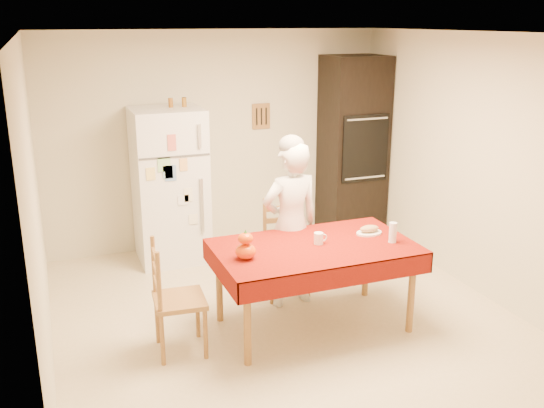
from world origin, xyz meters
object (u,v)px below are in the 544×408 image
chair_left (171,295)px  wine_glass (393,232)px  chair_far (285,244)px  oven_cabinet (353,148)px  refrigerator (170,186)px  bread_plate (369,233)px  pumpkin_lower (246,251)px  dining_table (314,253)px  seated_woman (291,225)px  coffee_mug (319,238)px

chair_left → wine_glass: (1.90, -0.18, 0.34)m
chair_far → oven_cabinet: bearing=51.9°
refrigerator → bread_plate: (1.40, -1.94, -0.08)m
oven_cabinet → chair_left: bearing=-142.7°
oven_cabinet → pumpkin_lower: bearing=-134.4°
chair_left → pumpkin_lower: bearing=-93.8°
dining_table → bread_plate: bearing=8.4°
seated_woman → bread_plate: 0.72m
dining_table → coffee_mug: 0.13m
chair_left → seated_woman: (1.23, 0.49, 0.28)m
pumpkin_lower → wine_glass: wine_glass is taller
wine_glass → chair_left: bearing=174.6°
chair_far → bread_plate: 0.89m
oven_cabinet → dining_table: (-1.46, -2.07, -0.41)m
coffee_mug → pumpkin_lower: size_ratio=0.59×
refrigerator → dining_table: size_ratio=1.00×
chair_left → seated_woman: size_ratio=0.61×
oven_cabinet → dining_table: oven_cabinet is taller
dining_table → bread_plate: 0.59m
refrigerator → chair_far: 1.58m
pumpkin_lower → bread_plate: bearing=7.4°
refrigerator → dining_table: refrigerator is taller
refrigerator → oven_cabinet: oven_cabinet is taller
oven_cabinet → chair_left: size_ratio=2.32×
oven_cabinet → bread_plate: bearing=-114.0°
chair_left → refrigerator: bearing=-7.6°
oven_cabinet → chair_left: 3.45m
wine_glass → dining_table: bearing=165.8°
refrigerator → bread_plate: size_ratio=7.08×
oven_cabinet → pumpkin_lower: 3.01m
chair_far → chair_left: size_ratio=1.00×
chair_far → seated_woman: bearing=-90.5°
refrigerator → chair_left: (-0.42, -2.01, -0.34)m
refrigerator → seated_woman: size_ratio=1.08×
dining_table → wine_glass: size_ratio=9.66×
dining_table → pumpkin_lower: size_ratio=10.11×
dining_table → refrigerator: bearing=112.0°
dining_table → pumpkin_lower: bearing=-173.4°
chair_left → oven_cabinet: bearing=-48.4°
chair_far → wine_glass: size_ratio=5.40×
refrigerator → coffee_mug: bearing=-66.6°
refrigerator → dining_table: (0.82, -2.02, -0.16)m
wine_glass → oven_cabinet: bearing=70.3°
coffee_mug → wine_glass: (0.61, -0.19, 0.04)m
chair_far → bread_plate: bearing=-41.2°
chair_left → dining_table: bearing=-86.2°
refrigerator → wine_glass: 2.64m
oven_cabinet → pumpkin_lower: size_ratio=13.08×
pumpkin_lower → wine_glass: 1.31m
chair_far → coffee_mug: 0.78m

